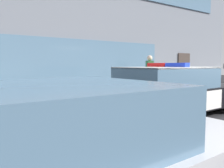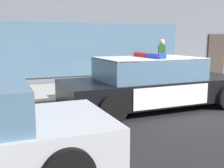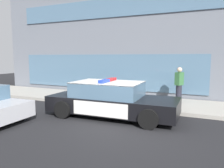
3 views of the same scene
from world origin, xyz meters
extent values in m
cube|color=#A39E93|center=(0.00, 3.79, 0.07)|extent=(48.00, 3.05, 0.15)
cube|color=slate|center=(-1.20, 10.85, 3.62)|extent=(20.09, 10.98, 7.24)
cube|color=slate|center=(-3.62, 5.33, 1.45)|extent=(12.05, 0.08, 2.10)
cube|color=#382D28|center=(4.82, 5.33, 1.05)|extent=(1.00, 0.08, 2.10)
cube|color=black|center=(-1.05, 1.10, 0.50)|extent=(5.12, 2.10, 0.60)
cube|color=silver|center=(0.57, 1.15, 0.67)|extent=(1.78, 1.95, 0.05)
cube|color=silver|center=(-2.81, 1.03, 0.67)|extent=(1.48, 1.94, 0.05)
cube|color=silver|center=(-1.18, 2.07, 0.50)|extent=(2.12, 0.10, 0.51)
cube|color=silver|center=(-1.11, 0.12, 0.50)|extent=(2.12, 0.10, 0.51)
cube|color=yellow|center=(-1.18, 2.08, 0.50)|extent=(0.22, 0.02, 0.26)
cube|color=slate|center=(-1.25, 1.09, 1.07)|extent=(2.69, 1.83, 0.60)
cube|color=silver|center=(-1.25, 1.09, 1.36)|extent=(2.69, 1.83, 0.04)
cube|color=red|center=(-1.26, 1.44, 1.44)|extent=(0.22, 0.66, 0.11)
cube|color=blue|center=(-1.24, 0.74, 1.44)|extent=(0.22, 0.66, 0.11)
cylinder|color=black|center=(0.59, 2.12, 0.34)|extent=(0.69, 0.24, 0.68)
cylinder|color=black|center=(-2.75, 2.00, 0.34)|extent=(0.69, 0.24, 0.68)
cylinder|color=black|center=(-2.68, 0.07, 0.34)|extent=(0.69, 0.24, 0.68)
cylinder|color=red|center=(-2.17, 2.66, 0.20)|extent=(0.28, 0.28, 0.10)
cylinder|color=red|center=(-2.17, 2.66, 0.47)|extent=(0.19, 0.19, 0.45)
sphere|color=red|center=(-2.17, 2.66, 0.77)|extent=(0.22, 0.22, 0.22)
cylinder|color=#B21E19|center=(-2.17, 2.66, 0.84)|extent=(0.06, 0.06, 0.05)
cylinder|color=#B21E19|center=(-2.17, 2.52, 0.50)|extent=(0.09, 0.10, 0.09)
cylinder|color=#B21E19|center=(-2.17, 2.81, 0.50)|extent=(0.09, 0.10, 0.09)
cylinder|color=#B21E19|center=(-2.02, 2.66, 0.46)|extent=(0.10, 0.12, 0.12)
cube|color=slate|center=(-5.76, -1.53, 1.01)|extent=(2.48, 1.69, 0.56)
cylinder|color=black|center=(-4.24, -0.59, 0.32)|extent=(0.64, 0.22, 0.64)
cylinder|color=#23232D|center=(1.07, 4.23, 0.57)|extent=(0.28, 0.28, 0.85)
cube|color=#336638|center=(1.07, 4.23, 1.31)|extent=(0.41, 0.47, 0.62)
sphere|color=beige|center=(1.07, 4.23, 1.74)|extent=(0.24, 0.24, 0.24)
camera|label=1|loc=(-6.11, -3.35, 1.45)|focal=36.39mm
camera|label=2|loc=(-4.79, -5.34, 1.86)|focal=43.73mm
camera|label=3|loc=(2.40, -6.50, 2.35)|focal=34.54mm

